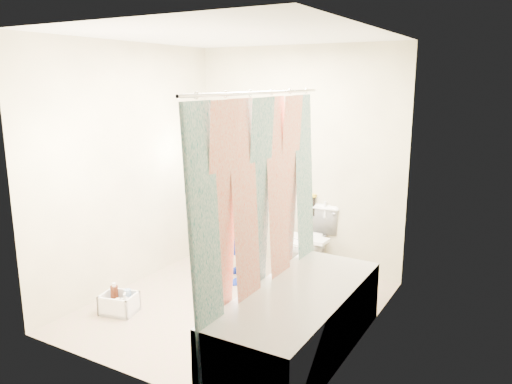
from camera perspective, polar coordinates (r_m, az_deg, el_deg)
The scene contains 14 objects.
floor at distance 4.72m, azimuth -2.50°, elevation -12.92°, with size 2.60×2.60×0.00m, color gray.
ceiling at distance 4.28m, azimuth -2.82°, elevation 17.51°, with size 2.40×2.60×0.02m, color white.
wall_back at distance 5.47m, azimuth 4.72°, elevation 3.80°, with size 2.40×0.02×2.40m, color beige.
wall_front at distance 3.35m, azimuth -14.71°, elevation -2.24°, with size 2.40×0.02×2.40m, color beige.
wall_left at distance 5.08m, azimuth -14.14°, elevation 2.78°, with size 0.02×2.60×2.40m, color beige.
wall_right at distance 3.84m, azimuth 12.61°, elevation -0.23°, with size 0.02×2.60×2.40m, color beige.
bathtub at distance 3.90m, azimuth 4.91°, elevation -14.36°, with size 0.70×1.75×0.50m.
curtain_rod at distance 3.63m, azimuth 0.61°, elevation 11.28°, with size 0.02×0.02×1.90m, color silver.
shower_curtain at distance 3.77m, azimuth 0.58°, elevation -3.01°, with size 0.06×1.75×1.80m, color white.
toilet at distance 5.35m, azimuth 6.36°, elevation -5.64°, with size 0.41×0.72×0.73m, color silver.
tank_lid at distance 5.23m, azimuth 5.82°, elevation -5.33°, with size 0.45×0.19×0.03m, color white.
tank_internals at distance 5.44m, azimuth 6.96°, elevation -1.47°, with size 0.18×0.06×0.24m.
plumber at distance 5.06m, azimuth -2.08°, elevation -1.25°, with size 0.60×0.39×1.64m, color navy.
cleaning_caddy at distance 4.72m, azimuth -15.27°, elevation -12.26°, with size 0.34×0.30×0.23m.
Camera 1 is at (2.30, -3.59, 2.04)m, focal length 35.00 mm.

